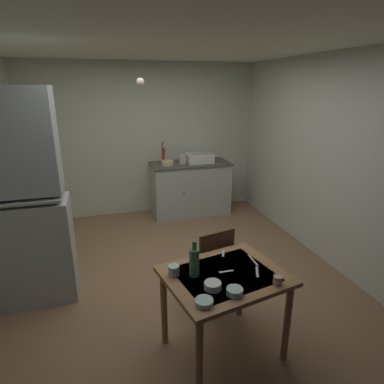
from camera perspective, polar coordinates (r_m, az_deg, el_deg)
name	(u,v)px	position (r m, az deg, el deg)	size (l,w,h in m)	color
ground_plane	(175,274)	(4.06, -3.06, -14.15)	(5.39, 5.39, 0.00)	#876548
wall_back	(144,140)	(5.71, -8.48, 9.00)	(4.00, 0.10, 2.56)	beige
wall_right	(328,161)	(4.42, 22.84, 5.12)	(0.10, 4.49, 2.56)	beige
ceiling_slab	(170,38)	(3.46, -3.86, 25.40)	(4.00, 4.49, 0.10)	silver
hutch_cabinet	(24,208)	(3.60, -27.44, -2.58)	(0.83, 0.46, 2.18)	#AAB2A9
counter_cabinet	(190,188)	(5.69, -0.30, 0.67)	(1.34, 0.64, 0.92)	#AAB2A9
sink_basin	(199,158)	(5.60, 1.29, 6.03)	(0.44, 0.34, 0.15)	white
hand_pump	(163,154)	(5.48, -5.06, 6.66)	(0.05, 0.27, 0.39)	maroon
mixing_bowl_counter	(167,163)	(5.42, -4.35, 5.12)	(0.20, 0.20, 0.07)	beige
stoneware_crock	(183,159)	(5.50, -1.64, 5.75)	(0.12, 0.12, 0.15)	beige
dining_table	(225,286)	(2.72, 5.75, -16.19)	(1.06, 0.92, 0.75)	#986940
chair_far_side	(210,265)	(3.32, 3.17, -12.69)	(0.48, 0.48, 0.88)	#503222
serving_bowl_wide	(213,286)	(2.47, 3.66, -16.12)	(0.13, 0.13, 0.05)	white
soup_bowl_small	(204,302)	(2.33, 2.14, -18.75)	(0.13, 0.13, 0.04)	#ADD1C1
sauce_dish	(235,291)	(2.43, 7.52, -16.95)	(0.12, 0.12, 0.05)	#ADD1C1
teacup_mint	(278,280)	(2.59, 14.83, -14.76)	(0.07, 0.07, 0.07)	tan
mug_dark	(174,270)	(2.62, -3.22, -13.59)	(0.09, 0.09, 0.08)	#ADD1C1
glass_bottle	(194,261)	(2.57, 0.40, -12.11)	(0.08, 0.08, 0.30)	#4C7F56
table_knife	(253,260)	(2.87, 10.66, -11.68)	(0.19, 0.02, 0.01)	silver
teaspoon_near_bowl	(257,272)	(2.72, 11.38, -13.59)	(0.16, 0.02, 0.01)	beige
teaspoon_by_cup	(223,253)	(2.94, 5.52, -10.68)	(0.12, 0.02, 0.01)	beige
serving_spoon	(226,272)	(2.68, 6.06, -13.73)	(0.12, 0.02, 0.01)	beige
pendant_bulb	(140,82)	(3.48, -9.09, 18.58)	(0.08, 0.08, 0.08)	#F9EFCC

